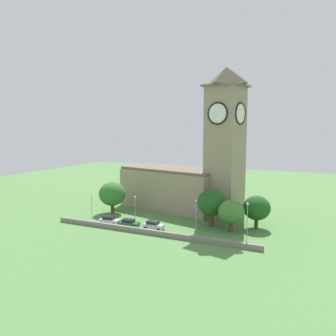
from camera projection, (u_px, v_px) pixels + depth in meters
The scene contains 14 objects.
ground_plane at pixel (183, 214), 85.12m from camera, with size 200.00×200.00×0.00m, color #517F42.
church at pixel (190, 173), 87.32m from camera, with size 35.16×18.38×35.80m.
quay_barrier at pixel (149, 232), 68.61m from camera, with size 45.84×0.70×1.05m, color gray.
car_white at pixel (110, 220), 75.65m from camera, with size 4.82×2.53×1.91m.
car_green at pixel (129, 223), 73.59m from camera, with size 4.63×2.58×1.77m.
car_silver at pixel (154, 225), 71.82m from camera, with size 4.42×2.23×1.89m.
streetlamp_west_end at pixel (92, 202), 79.23m from camera, with size 0.44×0.44×6.39m.
streetlamp_west_mid at pixel (135, 205), 75.27m from camera, with size 0.44×0.44×6.53m.
streetlamp_central at pixel (196, 211), 69.40m from camera, with size 0.44×0.44×6.96m.
streetlamp_east_mid at pixel (247, 216), 63.98m from camera, with size 0.44×0.44×7.51m.
tree_riverside_east at pixel (257, 208), 72.43m from camera, with size 5.86×5.86×7.12m.
tree_riverside_west at pixel (112, 194), 85.47m from camera, with size 6.72×6.72×8.00m.
tree_by_tower at pixel (212, 203), 73.45m from camera, with size 6.40×6.40×8.30m.
tree_churchyard at pixel (231, 212), 69.89m from camera, with size 5.51×5.51×6.79m.
Camera 1 is at (31.52, -62.05, 21.51)m, focal length 35.99 mm.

